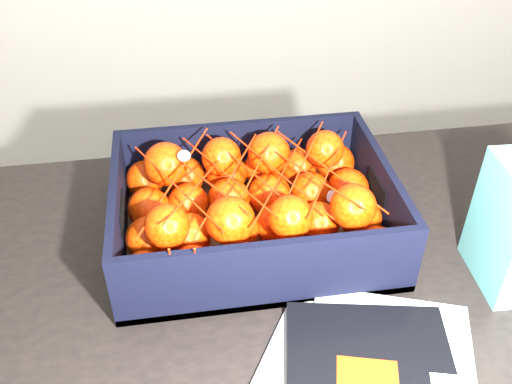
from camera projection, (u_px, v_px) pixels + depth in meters
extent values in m
cube|color=black|center=(331.00, 297.00, 0.84)|extent=(1.20, 0.80, 0.04)
cylinder|color=black|center=(42.00, 322.00, 1.28)|extent=(0.06, 0.06, 0.71)
cylinder|color=black|center=(497.00, 269.00, 1.41)|extent=(0.06, 0.06, 0.71)
cube|color=silver|center=(390.00, 382.00, 0.70)|extent=(0.29, 0.33, 0.01)
cube|color=red|center=(368.00, 377.00, 0.69)|extent=(0.09, 0.07, 0.00)
cube|color=brown|center=(253.00, 231.00, 0.92)|extent=(0.43, 0.32, 0.01)
cube|color=black|center=(240.00, 152.00, 1.01)|extent=(0.43, 0.01, 0.12)
cube|color=black|center=(270.00, 276.00, 0.77)|extent=(0.43, 0.01, 0.12)
cube|color=black|center=(119.00, 219.00, 0.86)|extent=(0.01, 0.30, 0.12)
cube|color=black|center=(380.00, 193.00, 0.92)|extent=(0.01, 0.30, 0.12)
sphere|color=red|center=(144.00, 275.00, 0.79)|extent=(0.07, 0.07, 0.07)
sphere|color=red|center=(149.00, 239.00, 0.85)|extent=(0.07, 0.07, 0.07)
sphere|color=red|center=(149.00, 208.00, 0.91)|extent=(0.07, 0.07, 0.07)
sphere|color=red|center=(145.00, 179.00, 0.97)|extent=(0.06, 0.06, 0.06)
sphere|color=red|center=(193.00, 271.00, 0.80)|extent=(0.07, 0.07, 0.07)
sphere|color=red|center=(190.00, 235.00, 0.86)|extent=(0.07, 0.07, 0.07)
sphere|color=red|center=(188.00, 203.00, 0.92)|extent=(0.07, 0.07, 0.07)
sphere|color=red|center=(185.00, 176.00, 0.98)|extent=(0.07, 0.07, 0.07)
sphere|color=red|center=(245.00, 265.00, 0.80)|extent=(0.07, 0.07, 0.07)
sphere|color=red|center=(237.00, 229.00, 0.87)|extent=(0.07, 0.07, 0.07)
sphere|color=red|center=(229.00, 199.00, 0.93)|extent=(0.07, 0.07, 0.07)
sphere|color=red|center=(226.00, 173.00, 0.98)|extent=(0.07, 0.07, 0.07)
sphere|color=red|center=(290.00, 261.00, 0.81)|extent=(0.07, 0.07, 0.07)
sphere|color=red|center=(276.00, 225.00, 0.87)|extent=(0.06, 0.06, 0.06)
sphere|color=red|center=(270.00, 195.00, 0.93)|extent=(0.07, 0.07, 0.07)
sphere|color=red|center=(262.00, 168.00, 0.99)|extent=(0.07, 0.07, 0.07)
sphere|color=red|center=(331.00, 257.00, 0.82)|extent=(0.07, 0.07, 0.07)
sphere|color=red|center=(319.00, 222.00, 0.88)|extent=(0.06, 0.06, 0.06)
sphere|color=red|center=(310.00, 191.00, 0.94)|extent=(0.06, 0.06, 0.06)
sphere|color=red|center=(298.00, 166.00, 1.00)|extent=(0.06, 0.06, 0.06)
sphere|color=red|center=(378.00, 248.00, 0.83)|extent=(0.07, 0.07, 0.07)
sphere|color=red|center=(361.00, 219.00, 0.89)|extent=(0.07, 0.07, 0.07)
sphere|color=red|center=(348.00, 189.00, 0.95)|extent=(0.07, 0.07, 0.07)
sphere|color=red|center=(335.00, 163.00, 1.01)|extent=(0.07, 0.07, 0.07)
sphere|color=red|center=(167.00, 226.00, 0.79)|extent=(0.06, 0.06, 0.06)
sphere|color=red|center=(166.00, 164.00, 0.91)|extent=(0.07, 0.07, 0.07)
sphere|color=red|center=(230.00, 221.00, 0.80)|extent=(0.07, 0.07, 0.07)
sphere|color=red|center=(221.00, 157.00, 0.93)|extent=(0.06, 0.06, 0.06)
sphere|color=red|center=(290.00, 217.00, 0.81)|extent=(0.07, 0.07, 0.07)
sphere|color=red|center=(269.00, 153.00, 0.94)|extent=(0.07, 0.07, 0.07)
sphere|color=red|center=(353.00, 207.00, 0.82)|extent=(0.07, 0.07, 0.07)
sphere|color=red|center=(325.00, 149.00, 0.94)|extent=(0.06, 0.06, 0.06)
cylinder|color=red|center=(175.00, 185.00, 0.83)|extent=(0.12, 0.22, 0.00)
cylinder|color=red|center=(201.00, 177.00, 0.84)|extent=(0.12, 0.22, 0.02)
cylinder|color=red|center=(227.00, 175.00, 0.86)|extent=(0.12, 0.22, 0.01)
cylinder|color=red|center=(252.00, 173.00, 0.86)|extent=(0.12, 0.22, 0.01)
cylinder|color=red|center=(278.00, 172.00, 0.86)|extent=(0.12, 0.22, 0.02)
cylinder|color=red|center=(305.00, 171.00, 0.85)|extent=(0.12, 0.22, 0.02)
cylinder|color=red|center=(328.00, 169.00, 0.87)|extent=(0.12, 0.22, 0.01)
cylinder|color=red|center=(175.00, 179.00, 0.85)|extent=(0.12, 0.22, 0.04)
cylinder|color=red|center=(201.00, 181.00, 0.84)|extent=(0.12, 0.22, 0.03)
cylinder|color=red|center=(228.00, 181.00, 0.84)|extent=(0.12, 0.22, 0.02)
cylinder|color=red|center=(253.00, 175.00, 0.85)|extent=(0.12, 0.22, 0.03)
cylinder|color=red|center=(279.00, 179.00, 0.86)|extent=(0.12, 0.22, 0.01)
cylinder|color=red|center=(302.00, 165.00, 0.87)|extent=(0.12, 0.22, 0.02)
cylinder|color=red|center=(329.00, 170.00, 0.87)|extent=(0.12, 0.22, 0.01)
cylinder|color=red|center=(171.00, 265.00, 0.74)|extent=(0.00, 0.03, 0.09)
cylinder|color=red|center=(194.00, 262.00, 0.75)|extent=(0.01, 0.04, 0.08)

